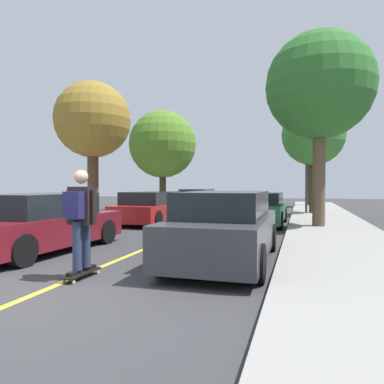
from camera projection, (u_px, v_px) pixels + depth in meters
The scene contains 15 objects.
ground at pixel (25, 298), 4.94m from camera, with size 80.00×80.00×0.00m, color #353538.
center_line at pixel (145, 249), 8.77m from camera, with size 0.12×39.20×0.01m, color gold.
parked_car_left_nearest at pixel (42, 223), 8.42m from camera, with size 1.94×4.36×1.37m.
parked_car_left_near at pixel (152, 207), 14.68m from camera, with size 1.89×4.50×1.30m.
parked_car_left_far at pixel (197, 201), 21.00m from camera, with size 1.95×4.08×1.33m.
parked_car_right_nearest at pixel (225, 227), 7.30m from camera, with size 1.87×4.34×1.44m.
parked_car_right_near at pixel (262, 209), 14.07m from camera, with size 1.84×4.14×1.28m.
street_tree_left_nearest at pixel (93, 121), 14.15m from camera, with size 3.00×3.00×5.52m.
street_tree_left_near at pixel (163, 145), 21.32m from camera, with size 4.00×4.00×5.86m.
street_tree_right_nearest at pixel (320, 87), 12.41m from camera, with size 3.71×3.71×6.74m.
street_tree_right_near at pixel (313, 135), 18.35m from camera, with size 3.19×3.19×5.63m.
street_tree_right_far at pixel (310, 141), 25.52m from camera, with size 3.03×3.03×6.18m.
streetlamp at pixel (307, 152), 18.21m from camera, with size 0.36×0.24×5.42m.
skateboard at pixel (82, 273), 6.01m from camera, with size 0.25×0.85×0.10m.
skateboarder at pixel (80, 215), 5.96m from camera, with size 0.58×0.70×1.72m.
Camera 1 is at (3.65, -4.03, 1.57)m, focal length 33.47 mm.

